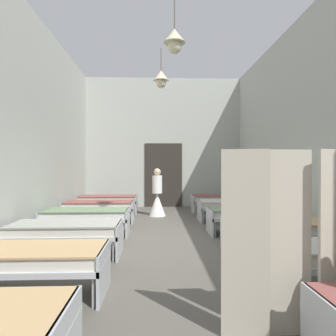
{
  "coord_description": "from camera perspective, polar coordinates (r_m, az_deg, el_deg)",
  "views": [
    {
      "loc": [
        -0.31,
        -6.17,
        1.55
      ],
      "look_at": [
        0.0,
        1.38,
        1.5
      ],
      "focal_mm": 33.08,
      "sensor_mm": 36.0,
      "label": 1
    }
  ],
  "objects": [
    {
      "name": "bed_left_row_1",
      "position": [
        4.2,
        -24.77,
        -14.99
      ],
      "size": [
        1.9,
        0.84,
        0.57
      ],
      "color": "#B7BCC1",
      "rests_on": "ground"
    },
    {
      "name": "bed_left_row_5",
      "position": [
        10.38,
        -10.97,
        -5.75
      ],
      "size": [
        1.9,
        0.84,
        0.57
      ],
      "color": "#B7BCC1",
      "rests_on": "ground"
    },
    {
      "name": "bed_left_row_3",
      "position": [
        7.23,
        -14.85,
        -8.46
      ],
      "size": [
        1.9,
        0.84,
        0.57
      ],
      "color": "#B7BCC1",
      "rests_on": "ground"
    },
    {
      "name": "bed_right_row_4",
      "position": [
        8.93,
        11.8,
        -6.76
      ],
      "size": [
        1.9,
        0.84,
        0.57
      ],
      "color": "#B7BCC1",
      "rests_on": "ground"
    },
    {
      "name": "bed_left_row_4",
      "position": [
        8.8,
        -12.56,
        -6.86
      ],
      "size": [
        1.9,
        0.84,
        0.57
      ],
      "color": "#B7BCC1",
      "rests_on": "ground"
    },
    {
      "name": "patient_seated_primary",
      "position": [
        5.64,
        16.58,
        -6.56
      ],
      "size": [
        0.44,
        0.44,
        0.8
      ],
      "color": "gray",
      "rests_on": "bed_right_row_2"
    },
    {
      "name": "bed_right_row_3",
      "position": [
        7.39,
        14.9,
        -8.26
      ],
      "size": [
        1.9,
        0.84,
        0.57
      ],
      "color": "#B7BCC1",
      "rests_on": "ground"
    },
    {
      "name": "bed_right_row_5",
      "position": [
        10.49,
        9.63,
        -5.68
      ],
      "size": [
        1.9,
        0.84,
        0.57
      ],
      "color": "#B7BCC1",
      "rests_on": "ground"
    },
    {
      "name": "nurse_near_aisle",
      "position": [
        9.61,
        -1.99,
        -5.69
      ],
      "size": [
        0.52,
        0.52,
        1.49
      ],
      "rotation": [
        0.0,
        0.0,
        1.67
      ],
      "color": "white",
      "rests_on": "ground"
    },
    {
      "name": "bed_right_row_2",
      "position": [
        5.89,
        19.66,
        -10.51
      ],
      "size": [
        1.9,
        0.84,
        0.57
      ],
      "color": "#B7BCC1",
      "rests_on": "ground"
    },
    {
      "name": "bed_left_row_2",
      "position": [
        5.69,
        -18.44,
        -10.89
      ],
      "size": [
        1.9,
        0.84,
        0.57
      ],
      "color": "#B7BCC1",
      "rests_on": "ground"
    },
    {
      "name": "ground_plane",
      "position": [
        6.38,
        0.53,
        -14.13
      ],
      "size": [
        6.42,
        11.69,
        0.1
      ],
      "primitive_type": "cube",
      "color": "#59544C"
    },
    {
      "name": "room_shell",
      "position": [
        7.48,
        0.04,
        7.28
      ],
      "size": [
        6.22,
        11.29,
        4.88
      ],
      "color": "#B2B7AD",
      "rests_on": "ground"
    },
    {
      "name": "privacy_screen",
      "position": [
        3.08,
        21.62,
        -12.79
      ],
      "size": [
        1.25,
        0.16,
        1.7
      ],
      "rotation": [
        0.0,
        0.0,
        0.02
      ],
      "color": "#BCB29E",
      "rests_on": "ground"
    },
    {
      "name": "bed_right_row_1",
      "position": [
        4.47,
        27.69,
        -14.06
      ],
      "size": [
        1.9,
        0.84,
        0.57
      ],
      "color": "#B7BCC1",
      "rests_on": "ground"
    }
  ]
}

